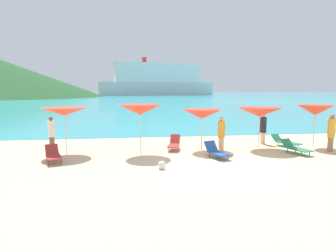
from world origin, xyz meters
TOP-DOWN VIEW (x-y plane):
  - ground_plane at (0.00, 10.00)m, footprint 50.00×100.00m
  - ocean_water at (0.00, 227.07)m, footprint 650.00×440.00m
  - umbrella_0 at (-6.59, 2.71)m, footprint 2.36×2.36m
  - umbrella_1 at (-3.03, 2.21)m, footprint 2.01×2.01m
  - umbrella_2 at (0.15, 2.78)m, footprint 2.14×2.14m
  - umbrella_3 at (3.21, 2.70)m, footprint 2.37×2.37m
  - umbrella_4 at (6.35, 2.64)m, footprint 1.89×1.89m
  - lounge_chair_0 at (4.47, 1.27)m, footprint 0.96×1.67m
  - lounge_chair_1 at (0.37, 0.92)m, footprint 0.98×1.49m
  - lounge_chair_2 at (-1.26, 2.96)m, footprint 0.88×1.49m
  - lounge_chair_3 at (4.92, 2.96)m, footprint 1.22×1.68m
  - lounge_chair_4 at (-6.83, 1.19)m, footprint 1.06×1.73m
  - beachgoer_0 at (-7.56, 3.96)m, footprint 0.34×0.34m
  - beachgoer_1 at (4.03, 3.84)m, footprint 0.36×0.36m
  - beachgoer_2 at (1.13, 2.54)m, footprint 0.36×0.36m
  - beachgoer_3 at (6.44, 1.43)m, footprint 0.34×0.34m
  - beach_ball at (-2.32, -0.61)m, footprint 0.32×0.32m
  - cruise_ship at (14.47, 160.21)m, footprint 69.25×23.13m

SIDE VIEW (x-z plane):
  - ground_plane at x=0.00m, z-range -0.30..0.00m
  - ocean_water at x=0.00m, z-range 0.00..0.02m
  - beach_ball at x=-2.32m, z-range 0.00..0.32m
  - lounge_chair_3 at x=4.92m, z-range -0.02..0.57m
  - lounge_chair_0 at x=4.47m, z-range -0.02..0.60m
  - lounge_chair_1 at x=0.37m, z-range -0.04..0.66m
  - lounge_chair_4 at x=-6.83m, z-range -0.01..0.64m
  - lounge_chair_2 at x=-1.26m, z-range -0.04..0.68m
  - beachgoer_2 at x=1.13m, z-range 0.04..1.75m
  - beachgoer_0 at x=-7.56m, z-range 0.05..1.75m
  - beachgoer_1 at x=4.03m, z-range 0.05..1.80m
  - beachgoer_3 at x=6.44m, z-range 0.06..1.96m
  - umbrella_2 at x=0.15m, z-range 0.80..2.89m
  - umbrella_3 at x=3.21m, z-range 0.84..3.01m
  - umbrella_4 at x=6.35m, z-range 0.86..3.14m
  - umbrella_0 at x=-6.59m, z-range 0.93..3.17m
  - umbrella_1 at x=-3.03m, z-range 0.94..3.33m
  - cruise_ship at x=14.47m, z-range -2.58..19.28m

